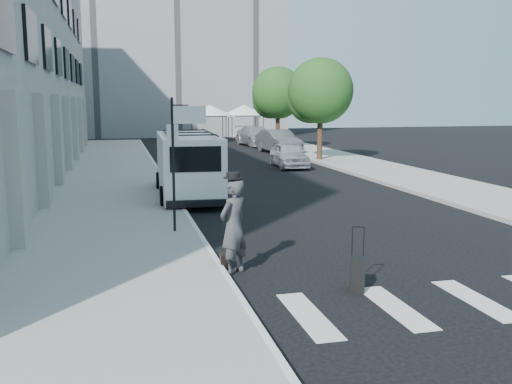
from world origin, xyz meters
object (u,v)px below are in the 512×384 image
cargo_van (188,165)px  businessman (233,226)px  suitcase (357,274)px  parked_car_b (278,141)px  parked_car_c (256,136)px  briefcase (223,261)px  parked_car_a (289,155)px

cargo_van → businessman: bearing=-89.4°
suitcase → parked_car_b: (6.48, 27.98, 0.47)m
businessman → parked_car_c: size_ratio=0.37×
businessman → briefcase: 0.91m
cargo_van → parked_car_a: 10.65m
cargo_van → briefcase: bearing=-90.4°
parked_car_b → parked_car_c: bearing=83.3°
businessman → parked_car_b: 27.71m
parked_car_a → parked_car_b: (1.80, 8.36, 0.12)m
briefcase → parked_car_a: 18.96m
businessman → parked_car_a: size_ratio=0.51×
businessman → parked_car_b: size_ratio=0.42×
cargo_van → parked_car_b: (8.29, 16.78, -0.42)m
suitcase → parked_car_c: (6.48, 34.43, 0.46)m
parked_car_a → parked_car_c: (1.80, 14.81, 0.10)m
parked_car_a → suitcase: bearing=-99.7°
briefcase → suitcase: suitcase is taller
briefcase → cargo_van: bearing=94.0°
businessman → briefcase: (-0.16, 0.34, -0.83)m
cargo_van → parked_car_c: cargo_van is taller
suitcase → cargo_van: 11.38m
briefcase → cargo_van: size_ratio=0.07×
businessman → cargo_van: cargo_van is taller
briefcase → cargo_van: 9.30m
businessman → suitcase: (2.06, -1.62, -0.68)m
suitcase → parked_car_a: size_ratio=0.30×
briefcase → parked_car_c: 33.62m
suitcase → cargo_van: (-1.81, 11.20, 0.89)m
parked_car_b → parked_car_c: 6.45m
briefcase → suitcase: bearing=-34.9°
briefcase → suitcase: 2.97m
suitcase → parked_car_a: 20.17m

